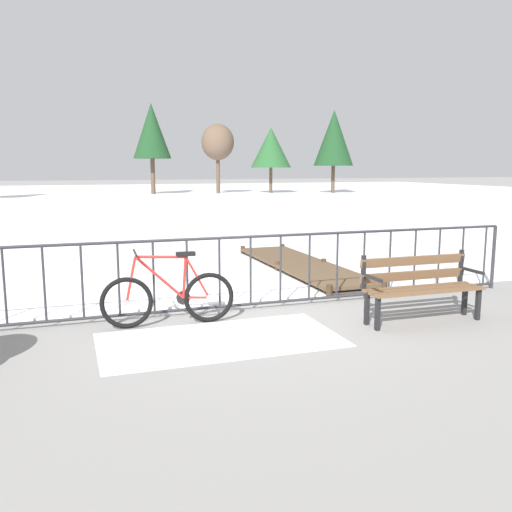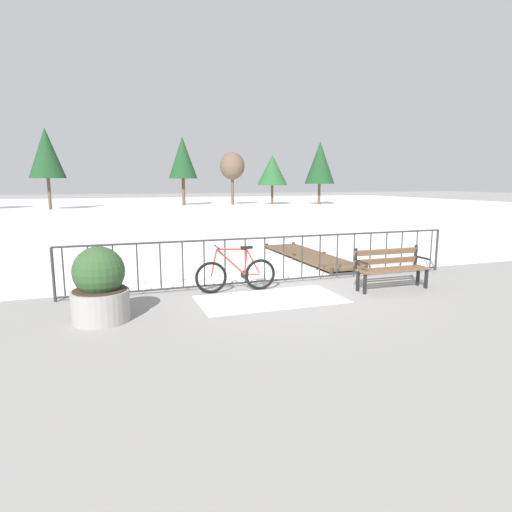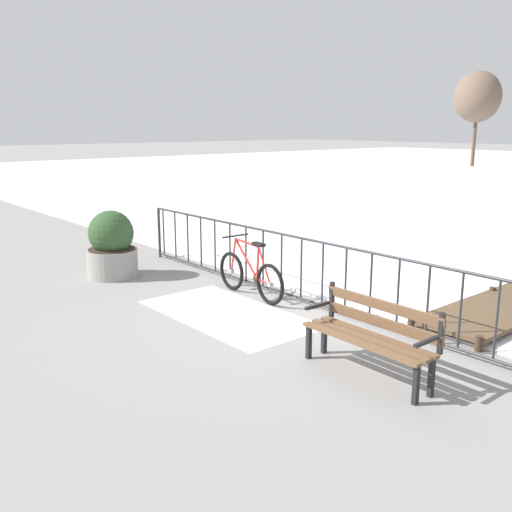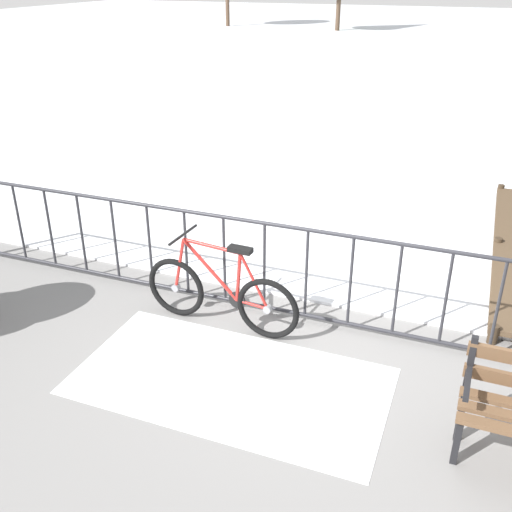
# 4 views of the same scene
# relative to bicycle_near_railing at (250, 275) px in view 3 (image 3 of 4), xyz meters

# --- Properties ---
(ground_plane) EXTENTS (160.00, 160.00, 0.00)m
(ground_plane) POSITION_rel_bicycle_near_railing_xyz_m (1.01, 0.39, -0.37)
(ground_plane) COLOR gray
(snow_patch) EXTENTS (2.81, 1.47, 0.01)m
(snow_patch) POSITION_rel_bicycle_near_railing_xyz_m (0.45, -0.81, -0.36)
(snow_patch) COLOR white
(snow_patch) RESTS_ON ground
(railing_fence) EXTENTS (9.06, 0.06, 1.07)m
(railing_fence) POSITION_rel_bicycle_near_railing_xyz_m (1.01, 0.39, 0.19)
(railing_fence) COLOR #2D2D33
(railing_fence) RESTS_ON ground
(bicycle_near_railing) EXTENTS (1.71, 0.52, 0.97)m
(bicycle_near_railing) POSITION_rel_bicycle_near_railing_xyz_m (0.00, 0.00, 0.00)
(bicycle_near_railing) COLOR black
(bicycle_near_railing) RESTS_ON ground
(park_bench) EXTENTS (1.61, 0.50, 0.89)m
(park_bench) POSITION_rel_bicycle_near_railing_xyz_m (3.17, -0.86, 0.14)
(park_bench) COLOR brown
(park_bench) RESTS_ON ground
(planter_with_shrub) EXTENTS (0.92, 0.92, 1.24)m
(planter_with_shrub) POSITION_rel_bicycle_near_railing_xyz_m (-2.65, -1.12, 0.21)
(planter_with_shrub) COLOR gray
(planter_with_shrub) RESTS_ON ground
(tree_far_east) EXTENTS (3.09, 3.09, 6.34)m
(tree_far_east) POSITION_rel_bicycle_near_railing_xyz_m (-13.77, 31.34, 4.26)
(tree_far_east) COLOR brown
(tree_far_east) RESTS_ON ground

